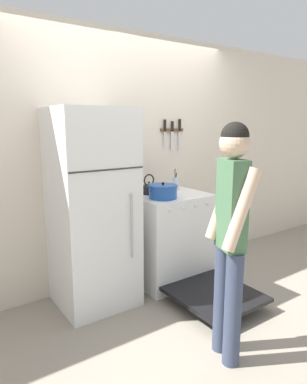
{
  "coord_description": "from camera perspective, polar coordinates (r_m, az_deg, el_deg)",
  "views": [
    {
      "loc": [
        -1.79,
        -3.07,
        1.64
      ],
      "look_at": [
        0.0,
        -0.47,
        1.01
      ],
      "focal_mm": 32.0,
      "sensor_mm": 36.0,
      "label": 1
    }
  ],
  "objects": [
    {
      "name": "stove_range",
      "position": [
        3.61,
        2.91,
        -7.76
      ],
      "size": [
        0.77,
        1.4,
        0.93
      ],
      "color": "white",
      "rests_on": "ground_plane"
    },
    {
      "name": "person",
      "position": [
        2.35,
        12.73,
        -6.21
      ],
      "size": [
        0.34,
        0.39,
        1.65
      ],
      "rotation": [
        0.0,
        0.0,
        1.24
      ],
      "color": "#38425B",
      "rests_on": "ground_plane"
    },
    {
      "name": "utensil_jar",
      "position": [
        3.73,
        3.69,
        1.51
      ],
      "size": [
        0.08,
        0.08,
        0.24
      ],
      "color": "silver",
      "rests_on": "stove_range"
    },
    {
      "name": "tea_kettle",
      "position": [
        3.52,
        -0.73,
        0.66
      ],
      "size": [
        0.2,
        0.16,
        0.21
      ],
      "color": "black",
      "rests_on": "stove_range"
    },
    {
      "name": "wall_knife_strip",
      "position": [
        3.86,
        3.15,
        10.25
      ],
      "size": [
        0.31,
        0.03,
        0.35
      ],
      "color": "brown"
    },
    {
      "name": "dutch_oven_pot",
      "position": [
        3.3,
        1.58,
        0.09
      ],
      "size": [
        0.32,
        0.28,
        0.16
      ],
      "color": "#1E4C9E",
      "rests_on": "stove_range"
    },
    {
      "name": "ground_plane",
      "position": [
        3.91,
        -4.09,
        -13.54
      ],
      "size": [
        14.0,
        14.0,
        0.0
      ],
      "primitive_type": "plane",
      "color": "gray"
    },
    {
      "name": "refrigerator",
      "position": [
        3.11,
        -10.11,
        -2.88
      ],
      "size": [
        0.67,
        0.66,
        1.78
      ],
      "color": "white",
      "rests_on": "ground_plane"
    },
    {
      "name": "wall_back",
      "position": [
        3.6,
        -4.62,
        5.42
      ],
      "size": [
        10.0,
        0.06,
        2.55
      ],
      "color": "beige",
      "rests_on": "ground_plane"
    }
  ]
}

